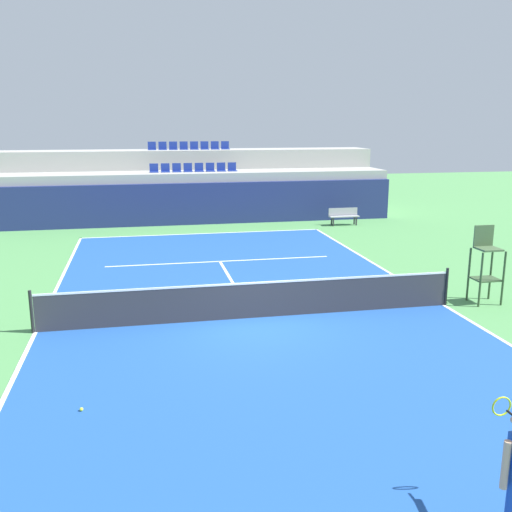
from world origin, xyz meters
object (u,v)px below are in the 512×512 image
Objects in this scene: player_bench at (344,215)px; tennis_net at (254,300)px; umpire_chair at (486,262)px; tennis_ball_1 at (81,409)px.

tennis_net is at bearing -118.99° from player_bench.
umpire_chair reaches higher than player_bench.
player_bench reaches higher than tennis_ball_1.
tennis_ball_1 is at bearing -157.74° from umpire_chair.
player_bench is 20.48m from tennis_ball_1.
tennis_net is 7.39× the size of player_bench.
tennis_net is at bearing 47.30° from tennis_ball_1.
umpire_chair is 11.60m from tennis_ball_1.
player_bench is at bearing 61.01° from tennis_net.
player_bench is (0.44, 12.82, -0.68)m from umpire_chair.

